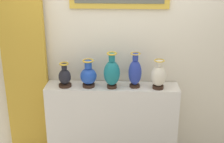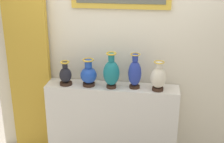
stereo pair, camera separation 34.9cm
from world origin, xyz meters
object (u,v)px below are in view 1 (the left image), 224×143
(vase_teal, at_px, (112,72))
(vase_cobalt, at_px, (135,72))
(vase_onyx, at_px, (65,77))
(vase_sapphire, at_px, (88,75))
(vase_ivory, at_px, (159,76))

(vase_teal, bearing_deg, vase_cobalt, 7.49)
(vase_onyx, distance_m, vase_teal, 0.55)
(vase_sapphire, distance_m, vase_ivory, 0.80)
(vase_cobalt, relative_size, vase_ivory, 1.20)
(vase_onyx, xyz_separation_m, vase_cobalt, (0.81, 0.02, 0.06))
(vase_sapphire, bearing_deg, vase_cobalt, 1.39)
(vase_teal, distance_m, vase_cobalt, 0.27)
(vase_cobalt, bearing_deg, vase_ivory, -7.29)
(vase_sapphire, relative_size, vase_teal, 0.77)
(vase_onyx, bearing_deg, vase_sapphire, 1.44)
(vase_onyx, bearing_deg, vase_ivory, -0.76)
(vase_cobalt, bearing_deg, vase_teal, -172.51)
(vase_cobalt, distance_m, vase_ivory, 0.27)
(vase_sapphire, bearing_deg, vase_teal, -4.70)
(vase_sapphire, bearing_deg, vase_ivory, -1.51)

